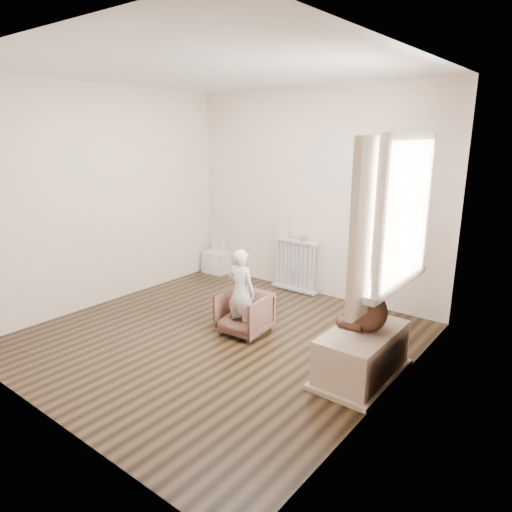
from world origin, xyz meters
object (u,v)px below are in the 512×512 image
Objects in this scene: radiator at (295,263)px; plush_cat at (395,263)px; armchair at (244,313)px; teddy_bear at (369,303)px; child at (241,292)px; toy_bench at (362,355)px; toy_vanity at (216,255)px.

plush_cat is (1.82, -1.27, 0.61)m from radiator.
teddy_bear is (1.38, -0.02, 0.45)m from armchair.
armchair is 1.70m from plush_cat.
teddy_bear is (1.69, -1.45, 0.28)m from radiator.
child is at bearing -93.02° from armchair.
radiator is at bearing 163.84° from plush_cat.
toy_bench is 0.84m from plush_cat.
armchair is 0.54× the size of child.
armchair is 1.45m from teddy_bear.
plush_cat is at bearing 58.81° from toy_bench.
toy_vanity is 3.42m from teddy_bear.
toy_bench is at bearing -41.77° from radiator.
plush_cat is at bearing 54.12° from teddy_bear.
toy_vanity is at bearing 153.72° from teddy_bear.
radiator is 2.26m from toy_bench.
plush_cat is at bearing -34.88° from radiator.
plush_cat is at bearing -174.80° from child.
radiator is 1.40m from toy_vanity.
child and teddy_bear have the same top height.
toy_bench is (3.07, -1.47, -0.08)m from toy_vanity.
radiator is at bearing -81.10° from child.
armchair is 0.26m from child.
toy_bench is 1.77× the size of teddy_bear.
toy_vanity reaches higher than armchair.
toy_bench is (1.68, -1.50, -0.19)m from radiator.
toy_vanity is at bearing 177.64° from plush_cat.
teddy_bear reaches higher than armchair.
toy_vanity is at bearing 154.43° from toy_bench.
toy_vanity is 0.65× the size of child.
toy_vanity is 2.25m from child.
radiator reaches higher than armchair.
child is at bearing -40.46° from toy_vanity.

